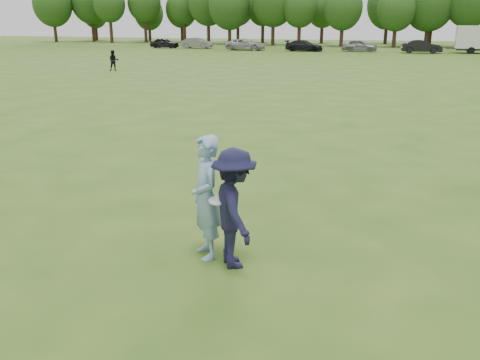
# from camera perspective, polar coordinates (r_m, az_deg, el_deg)

# --- Properties ---
(ground) EXTENTS (200.00, 200.00, 0.00)m
(ground) POSITION_cam_1_polar(r_m,az_deg,el_deg) (8.65, 3.99, -8.78)
(ground) COLOR #2E5417
(ground) RESTS_ON ground
(thrower) EXTENTS (0.86, 0.91, 2.08)m
(thrower) POSITION_cam_1_polar(r_m,az_deg,el_deg) (8.35, -3.82, -1.98)
(thrower) COLOR #81A5C7
(thrower) RESTS_ON ground
(defender) EXTENTS (1.31, 1.45, 1.95)m
(defender) POSITION_cam_1_polar(r_m,az_deg,el_deg) (8.04, -0.64, -3.23)
(defender) COLOR #171733
(defender) RESTS_ON ground
(player_far_a) EXTENTS (0.98, 0.94, 1.59)m
(player_far_a) POSITION_cam_1_polar(r_m,az_deg,el_deg) (42.12, -14.00, 12.89)
(player_far_a) COLOR black
(player_far_a) RESTS_ON ground
(car_a) EXTENTS (4.16, 1.83, 1.39)m
(car_a) POSITION_cam_1_polar(r_m,az_deg,el_deg) (75.87, -8.47, 14.97)
(car_a) COLOR black
(car_a) RESTS_ON ground
(car_b) EXTENTS (4.44, 1.59, 1.46)m
(car_b) POSITION_cam_1_polar(r_m,az_deg,el_deg) (74.44, -4.87, 15.07)
(car_b) COLOR slate
(car_b) RESTS_ON ground
(car_c) EXTENTS (5.48, 2.81, 1.48)m
(car_c) POSITION_cam_1_polar(r_m,az_deg,el_deg) (69.67, 0.65, 14.98)
(car_c) COLOR #A4A4A8
(car_c) RESTS_ON ground
(car_d) EXTENTS (4.79, 1.95, 1.39)m
(car_d) POSITION_cam_1_polar(r_m,az_deg,el_deg) (67.64, 7.20, 14.73)
(car_d) COLOR black
(car_d) RESTS_ON ground
(car_e) EXTENTS (4.56, 2.13, 1.51)m
(car_e) POSITION_cam_1_polar(r_m,az_deg,el_deg) (68.08, 13.26, 14.48)
(car_e) COLOR gray
(car_e) RESTS_ON ground
(car_f) EXTENTS (4.87, 2.18, 1.55)m
(car_f) POSITION_cam_1_polar(r_m,az_deg,el_deg) (66.83, 19.72, 13.92)
(car_f) COLOR black
(car_f) RESTS_ON ground
(disc_in_play) EXTENTS (0.27, 0.28, 0.09)m
(disc_in_play) POSITION_cam_1_polar(r_m,az_deg,el_deg) (7.99, -2.59, -2.32)
(disc_in_play) COLOR white
(disc_in_play) RESTS_ON ground
(treeline) EXTENTS (130.35, 18.39, 11.74)m
(treeline) POSITION_cam_1_polar(r_m,az_deg,el_deg) (84.45, 20.51, 18.13)
(treeline) COLOR #332114
(treeline) RESTS_ON ground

